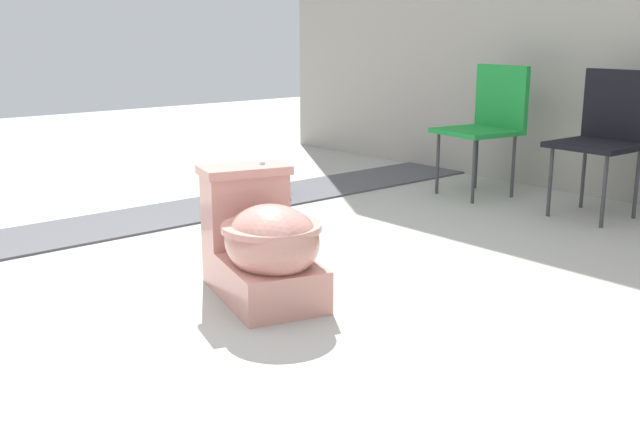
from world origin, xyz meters
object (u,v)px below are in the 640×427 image
folding_chair_left (489,116)px  folding_chair_middle (608,128)px  boulder_near (260,177)px  toilet (263,245)px

folding_chair_left → folding_chair_middle: same height
folding_chair_middle → boulder_near: folding_chair_middle is taller
toilet → folding_chair_middle: size_ratio=0.85×
folding_chair_left → boulder_near: (-0.87, -1.20, -0.38)m
toilet → folding_chair_middle: (0.16, 2.33, 0.29)m
toilet → boulder_near: toilet is taller
toilet → boulder_near: bearing=160.4°
folding_chair_middle → boulder_near: bearing=-51.5°
toilet → folding_chair_middle: bearing=102.1°
folding_chair_left → folding_chair_middle: (0.80, 0.04, 0.00)m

